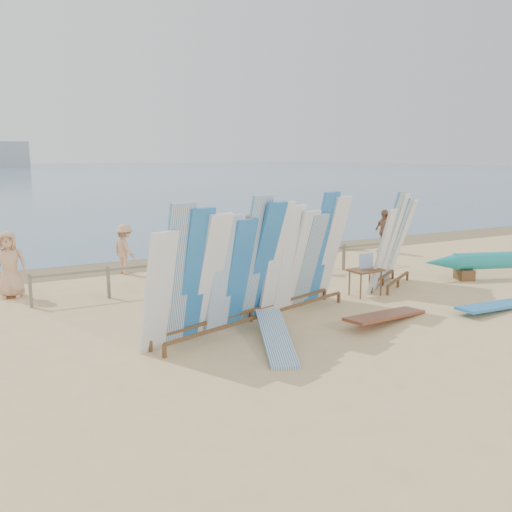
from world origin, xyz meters
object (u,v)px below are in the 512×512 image
beach_chair_right (267,264)px  main_surfboard_rack (258,267)px  beachgoer_10 (384,231)px  beachgoer_4 (249,244)px  beachgoer_3 (125,249)px  beachgoer_9 (331,228)px  beachgoer_0 (9,264)px  beachgoer_7 (250,236)px  beach_chair_left (243,267)px  vendor_table (365,282)px  flat_board_c (386,322)px  stroller (265,261)px  side_surfboard_rack (392,244)px  flat_board_d (497,310)px  beachgoer_8 (300,245)px  flat_board_e (276,345)px

beach_chair_right → main_surfboard_rack: bearing=-134.6°
main_surfboard_rack → beachgoer_10: main_surfboard_rack is taller
beachgoer_4 → main_surfboard_rack: bearing=-106.4°
beachgoer_3 → beachgoer_4: beachgoer_4 is taller
beachgoer_9 → beachgoer_0: bearing=72.8°
beachgoer_7 → beachgoer_9: size_ratio=0.97×
beachgoer_10 → beach_chair_left: bearing=-77.8°
vendor_table → beachgoer_7: 6.50m
flat_board_c → stroller: stroller is taller
side_surfboard_rack → vendor_table: 1.71m
main_surfboard_rack → beach_chair_left: 5.46m
flat_board_d → beachgoer_9: beachgoer_9 is taller
beachgoer_10 → beachgoer_3: bearing=-91.3°
flat_board_c → beach_chair_right: 6.35m
beach_chair_left → beachgoer_9: bearing=15.3°
beachgoer_0 → beachgoer_8: bearing=6.6°
beachgoer_3 → beachgoer_7: 4.95m
beach_chair_left → beachgoer_10: bearing=-4.0°
beachgoer_10 → flat_board_e: bearing=-47.6°
flat_board_d → beachgoer_10: 8.33m
flat_board_c → beach_chair_left: beach_chair_left is taller
side_surfboard_rack → stroller: bearing=97.8°
stroller → beachgoer_0: size_ratio=0.64×
beach_chair_left → stroller: (0.56, -0.45, 0.23)m
beachgoer_7 → vendor_table: bearing=-161.6°
main_surfboard_rack → vendor_table: 4.09m
main_surfboard_rack → stroller: main_surfboard_rack is taller
beachgoer_10 → beachgoer_8: (-4.88, -1.39, 0.02)m
beach_chair_left → beachgoer_9: beachgoer_9 is taller
flat_board_e → beachgoer_8: bearing=75.5°
main_surfboard_rack → beachgoer_0: 7.29m
flat_board_e → beachgoer_10: size_ratio=1.54×
side_surfboard_rack → beachgoer_0: size_ratio=1.56×
beachgoer_4 → beachgoer_8: bearing=-19.7°
flat_board_d → beachgoer_3: beachgoer_3 is taller
stroller → beachgoer_9: beachgoer_9 is taller
stroller → beachgoer_7: bearing=61.3°
vendor_table → flat_board_e: (-4.24, -2.36, -0.40)m
main_surfboard_rack → flat_board_c: 3.33m
beach_chair_right → flat_board_c: bearing=-106.2°
beachgoer_10 → main_surfboard_rack: bearing=-52.5°
main_surfboard_rack → flat_board_d: bearing=-34.2°
main_surfboard_rack → beachgoer_8: main_surfboard_rack is taller
main_surfboard_rack → beach_chair_left: size_ratio=7.21×
flat_board_d → beachgoer_7: 9.53m
vendor_table → stroller: (-1.26, 3.60, 0.07)m
beachgoer_7 → beach_chair_right: bearing=-177.8°
beachgoer_10 → flat_board_c: bearing=-36.6°
beach_chair_right → beachgoer_0: bearing=164.1°
flat_board_d → flat_board_c: (-3.23, 0.52, 0.00)m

